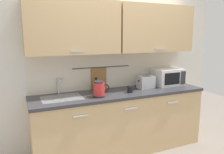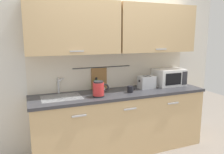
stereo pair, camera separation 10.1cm
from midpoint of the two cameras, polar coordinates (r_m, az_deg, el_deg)
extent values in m
cube|color=tan|center=(3.30, 3.12, -11.79)|extent=(2.50, 0.60, 0.86)
cube|color=#B7B7BC|center=(2.70, -7.50, -10.03)|extent=(0.18, 0.02, 0.02)
cube|color=#B7B7BC|center=(2.93, 5.76, -8.31)|extent=(0.18, 0.02, 0.02)
cube|color=#B7B7BC|center=(3.29, 16.52, -6.57)|extent=(0.18, 0.02, 0.02)
cube|color=#333338|center=(3.16, 3.20, -4.23)|extent=(2.53, 0.63, 0.04)
cube|color=#9EA0A5|center=(2.94, -12.05, -6.06)|extent=(0.52, 0.38, 0.09)
cube|color=silver|center=(3.39, 0.91, 3.17)|extent=(3.70, 0.06, 2.50)
cube|color=beige|center=(3.36, 1.15, 1.83)|extent=(2.50, 0.01, 0.55)
cube|color=tan|center=(2.98, -9.11, 12.63)|extent=(1.24, 0.33, 0.70)
cube|color=#B7B7BC|center=(2.81, -8.14, 6.67)|extent=(0.18, 0.01, 0.02)
cube|color=tan|center=(3.48, 12.08, 12.22)|extent=(1.24, 0.33, 0.70)
cube|color=#B7B7BC|center=(3.34, 13.55, 7.09)|extent=(0.18, 0.01, 0.02)
cylinder|color=#333338|center=(3.28, -1.66, 2.57)|extent=(0.90, 0.01, 0.01)
cube|color=olive|center=(3.29, -2.52, -0.60)|extent=(0.24, 0.02, 0.34)
cylinder|color=#B2B5BA|center=(3.13, -12.88, -2.19)|extent=(0.03, 0.03, 0.22)
cylinder|color=#B2B5BA|center=(3.03, -12.72, -0.66)|extent=(0.02, 0.16, 0.02)
cube|color=#B2B5BA|center=(3.11, -12.23, -0.52)|extent=(0.07, 0.02, 0.01)
cube|color=white|center=(3.68, 15.30, -0.01)|extent=(0.46, 0.34, 0.27)
cube|color=black|center=(3.52, 16.54, -0.53)|extent=(0.29, 0.01, 0.18)
cube|color=#2D2D33|center=(3.65, 19.19, -0.29)|extent=(0.09, 0.01, 0.21)
cylinder|color=black|center=(2.91, -2.56, -4.94)|extent=(0.16, 0.16, 0.02)
cylinder|color=red|center=(2.88, -2.58, -3.14)|extent=(0.15, 0.15, 0.17)
cylinder|color=#262628|center=(2.86, -2.59, -1.29)|extent=(0.13, 0.13, 0.02)
torus|color=black|center=(2.91, -0.85, -2.82)|extent=(0.11, 0.02, 0.11)
cylinder|color=green|center=(3.21, -3.21, -2.17)|extent=(0.06, 0.06, 0.16)
cylinder|color=black|center=(3.19, -3.23, -0.45)|extent=(0.03, 0.03, 0.04)
cylinder|color=silver|center=(3.09, -2.27, -3.25)|extent=(0.08, 0.08, 0.09)
torus|color=silver|center=(3.11, -1.37, -3.14)|extent=(0.06, 0.01, 0.06)
cube|color=#B7BABF|center=(3.39, 9.86, -1.34)|extent=(0.24, 0.17, 0.19)
cube|color=black|center=(3.36, 9.40, 0.10)|extent=(0.03, 0.12, 0.01)
cube|color=black|center=(3.40, 10.41, 0.18)|extent=(0.03, 0.12, 0.01)
cube|color=black|center=(3.32, 7.99, -1.03)|extent=(0.02, 0.02, 0.02)
cylinder|color=black|center=(3.11, 5.67, -3.20)|extent=(0.08, 0.08, 0.09)
torus|color=black|center=(3.14, 6.51, -3.08)|extent=(0.06, 0.01, 0.06)
camera|label=1|loc=(0.05, -89.07, 0.17)|focal=35.05mm
camera|label=2|loc=(0.05, 90.93, -0.17)|focal=35.05mm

